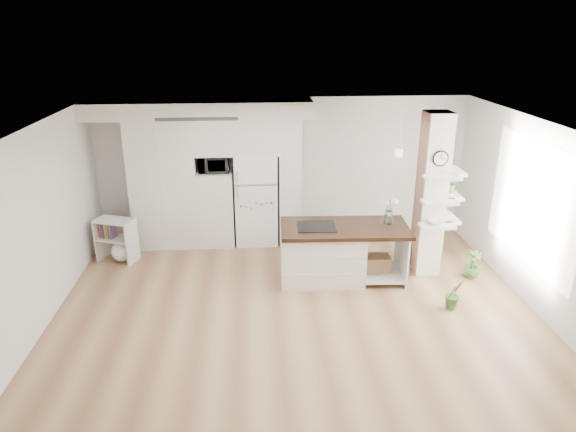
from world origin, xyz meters
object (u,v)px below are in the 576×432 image
object	(u,v)px
floor_plant_a	(454,294)
bookshelf	(118,243)
kitchen_island	(329,252)
refrigerator	(256,198)

from	to	relation	value
floor_plant_a	bookshelf	bearing A→B (deg)	159.11
kitchen_island	floor_plant_a	distance (m)	2.03
refrigerator	bookshelf	distance (m)	2.60
refrigerator	floor_plant_a	size ratio (longest dim) A/B	3.69
refrigerator	floor_plant_a	xyz separation A→B (m)	(2.85, -2.73, -0.64)
kitchen_island	floor_plant_a	world-z (taller)	kitchen_island
refrigerator	floor_plant_a	world-z (taller)	refrigerator
bookshelf	floor_plant_a	size ratio (longest dim) A/B	1.63
bookshelf	floor_plant_a	world-z (taller)	bookshelf
floor_plant_a	refrigerator	bearing A→B (deg)	136.30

